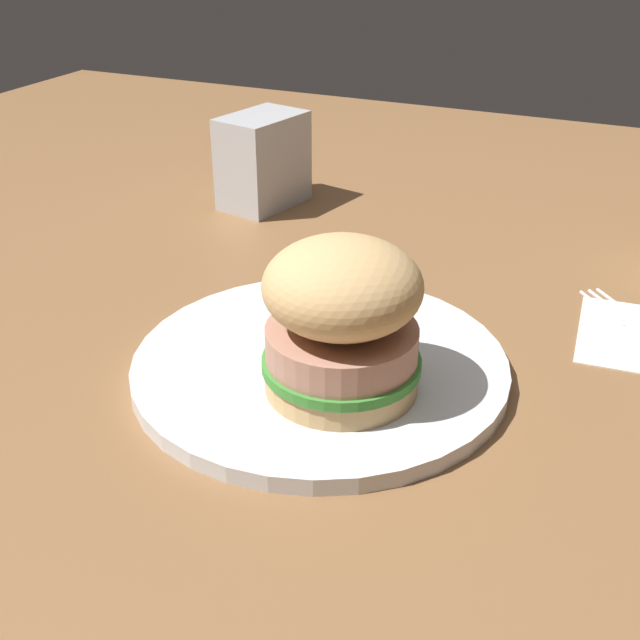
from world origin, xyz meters
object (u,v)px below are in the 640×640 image
object	(u,v)px
plate	(320,365)
napkin_dispenser	(263,161)
fries_pile	(314,305)
sandwich	(340,320)

from	to	relation	value
plate	napkin_dispenser	distance (m)	0.35
plate	napkin_dispenser	size ratio (longest dim) A/B	2.74
plate	napkin_dispenser	world-z (taller)	napkin_dispenser
plate	fries_pile	distance (m)	0.07
sandwich	fries_pile	size ratio (longest dim) A/B	1.14
sandwich	fries_pile	world-z (taller)	sandwich
plate	sandwich	xyz separation A→B (m)	(0.03, 0.03, 0.06)
plate	napkin_dispenser	xyz separation A→B (m)	(-0.28, -0.19, 0.04)
napkin_dispenser	sandwich	bearing A→B (deg)	-132.68
plate	fries_pile	bearing A→B (deg)	-152.01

